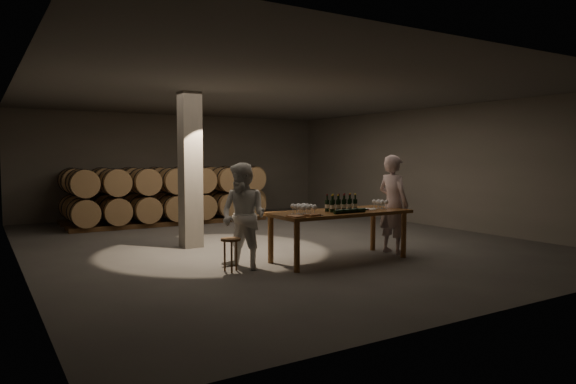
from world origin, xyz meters
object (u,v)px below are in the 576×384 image
tasting_table (339,217)px  person_woman (244,216)px  notebook_near (312,215)px  person_man (393,204)px  bottle_cluster (341,205)px  stool (231,244)px  plate (368,209)px

tasting_table → person_woman: 1.82m
notebook_near → person_man: bearing=0.1°
person_man → tasting_table: bearing=85.3°
tasting_table → notebook_near: bearing=-155.9°
bottle_cluster → stool: bottle_cluster is taller
bottle_cluster → notebook_near: 0.94m
tasting_table → notebook_near: size_ratio=11.02×
tasting_table → plate: (0.60, -0.10, 0.11)m
tasting_table → person_man: bearing=0.2°
person_man → plate: bearing=93.2°
tasting_table → person_man: (1.32, 0.00, 0.16)m
person_woman → person_man: bearing=58.8°
tasting_table → notebook_near: 0.94m
tasting_table → bottle_cluster: (0.02, -0.04, 0.22)m
person_man → person_woman: person_man is taller
tasting_table → person_man: size_ratio=1.36×
bottle_cluster → stool: 2.18m
bottle_cluster → person_man: size_ratio=0.31×
plate → person_woman: person_woman is taller
plate → notebook_near: size_ratio=1.29×
stool → bottle_cluster: bearing=-6.0°
plate → stool: size_ratio=0.55×
bottle_cluster → stool: (-2.09, 0.22, -0.56)m
stool → person_woman: size_ratio=0.31×
notebook_near → bottle_cluster: bearing=11.6°
tasting_table → plate: bearing=-9.4°
bottle_cluster → plate: bearing=-6.2°
stool → person_man: person_man is taller
person_man → person_woman: (-3.12, 0.24, -0.07)m
tasting_table → person_woman: person_woman is taller
bottle_cluster → plate: (0.58, -0.06, -0.10)m
stool → person_man: bearing=-3.0°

